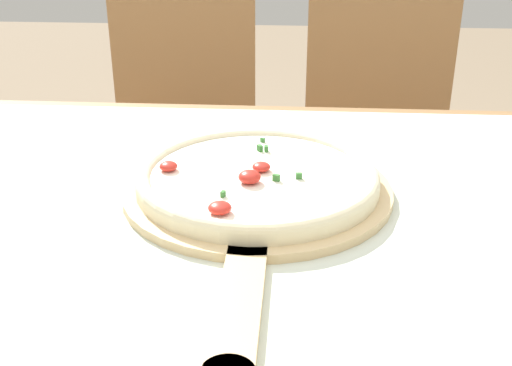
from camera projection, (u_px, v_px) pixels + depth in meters
dining_table at (231, 282)px, 0.85m from camera, size 1.50×0.96×0.72m
towel_cloth at (229, 221)px, 0.81m from camera, size 1.42×0.88×0.00m
pizza_peel at (256, 197)px, 0.85m from camera, size 0.37×0.58×0.01m
pizza at (257, 177)px, 0.87m from camera, size 0.33×0.33×0.04m
chair_left at (184, 136)px, 1.71m from camera, size 0.43×0.43×0.88m
chair_right at (376, 141)px, 1.68m from camera, size 0.42×0.42×0.88m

